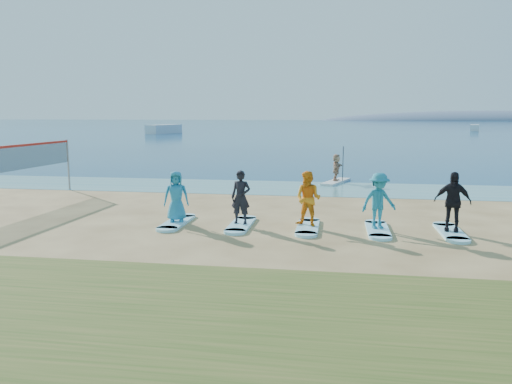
# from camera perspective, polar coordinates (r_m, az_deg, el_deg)

# --- Properties ---
(ground) EXTENTS (600.00, 600.00, 0.00)m
(ground) POSITION_cam_1_polar(r_m,az_deg,el_deg) (15.39, -2.39, -5.16)
(ground) COLOR tan
(ground) RESTS_ON ground
(shallow_water) EXTENTS (600.00, 600.00, 0.00)m
(shallow_water) POSITION_cam_1_polar(r_m,az_deg,el_deg) (25.58, 2.31, 0.51)
(shallow_water) COLOR teal
(shallow_water) RESTS_ON ground
(ocean) EXTENTS (600.00, 600.00, 0.00)m
(ocean) POSITION_cam_1_polar(r_m,az_deg,el_deg) (174.69, 8.24, 7.58)
(ocean) COLOR navy
(ocean) RESTS_ON ground
(island_ridge) EXTENTS (220.00, 56.00, 18.00)m
(island_ridge) POSITION_cam_1_polar(r_m,az_deg,el_deg) (327.82, 25.68, 7.38)
(island_ridge) COLOR slate
(island_ridge) RESTS_ON ground
(volleyball_net) EXTENTS (0.43, 9.08, 2.50)m
(volleyball_net) POSITION_cam_1_polar(r_m,az_deg,el_deg) (22.69, -26.74, 3.32)
(volleyball_net) COLOR gray
(volleyball_net) RESTS_ON ground
(paddleboard) EXTENTS (1.66, 3.06, 0.12)m
(paddleboard) POSITION_cam_1_polar(r_m,az_deg,el_deg) (27.76, 9.13, 1.17)
(paddleboard) COLOR silver
(paddleboard) RESTS_ON ground
(paddleboarder) EXTENTS (0.68, 1.41, 1.46)m
(paddleboarder) POSITION_cam_1_polar(r_m,az_deg,el_deg) (27.67, 9.17, 2.79)
(paddleboarder) COLOR tan
(paddleboarder) RESTS_ON paddleboard
(boat_offshore_a) EXTENTS (4.98, 8.89, 1.71)m
(boat_offshore_a) POSITION_cam_1_polar(r_m,az_deg,el_deg) (98.87, -10.46, 6.58)
(boat_offshore_a) COLOR silver
(boat_offshore_a) RESTS_ON ground
(boat_offshore_b) EXTENTS (3.02, 5.66, 1.43)m
(boat_offshore_b) POSITION_cam_1_polar(r_m,az_deg,el_deg) (122.07, 23.68, 6.40)
(boat_offshore_b) COLOR silver
(boat_offshore_b) RESTS_ON ground
(surfboard_0) EXTENTS (0.70, 2.20, 0.09)m
(surfboard_0) POSITION_cam_1_polar(r_m,az_deg,el_deg) (17.42, -9.04, -3.45)
(surfboard_0) COLOR #A4ECFF
(surfboard_0) RESTS_ON ground
(student_0) EXTENTS (0.97, 0.77, 1.73)m
(student_0) POSITION_cam_1_polar(r_m,az_deg,el_deg) (17.25, -9.11, -0.49)
(student_0) COLOR teal
(student_0) RESTS_ON surfboard_0
(surfboard_1) EXTENTS (0.70, 2.20, 0.09)m
(surfboard_1) POSITION_cam_1_polar(r_m,az_deg,el_deg) (16.86, -1.73, -3.75)
(surfboard_1) COLOR #A4ECFF
(surfboard_1) RESTS_ON ground
(student_1) EXTENTS (0.69, 0.49, 1.79)m
(student_1) POSITION_cam_1_polar(r_m,az_deg,el_deg) (16.68, -1.75, -0.59)
(student_1) COLOR black
(student_1) RESTS_ON surfboard_1
(surfboard_2) EXTENTS (0.70, 2.20, 0.09)m
(surfboard_2) POSITION_cam_1_polar(r_m,az_deg,el_deg) (16.59, 5.94, -4.00)
(surfboard_2) COLOR #A4ECFF
(surfboard_2) RESTS_ON ground
(student_2) EXTENTS (1.06, 0.95, 1.81)m
(student_2) POSITION_cam_1_polar(r_m,az_deg,el_deg) (16.41, 5.99, -0.77)
(student_2) COLOR orange
(student_2) RESTS_ON surfboard_2
(surfboard_3) EXTENTS (0.70, 2.20, 0.09)m
(surfboard_3) POSITION_cam_1_polar(r_m,az_deg,el_deg) (16.63, 13.73, -4.19)
(surfboard_3) COLOR #A4ECFF
(surfboard_3) RESTS_ON ground
(student_3) EXTENTS (1.34, 1.08, 1.80)m
(student_3) POSITION_cam_1_polar(r_m,az_deg,el_deg) (16.44, 13.85, -0.97)
(student_3) COLOR teal
(student_3) RESTS_ON surfboard_3
(surfboard_4) EXTENTS (0.70, 2.20, 0.09)m
(surfboard_4) POSITION_cam_1_polar(r_m,az_deg,el_deg) (16.96, 21.35, -4.29)
(surfboard_4) COLOR #A4ECFF
(surfboard_4) RESTS_ON ground
(student_4) EXTENTS (1.18, 0.71, 1.88)m
(student_4) POSITION_cam_1_polar(r_m,az_deg,el_deg) (16.78, 21.54, -1.02)
(student_4) COLOR black
(student_4) RESTS_ON surfboard_4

